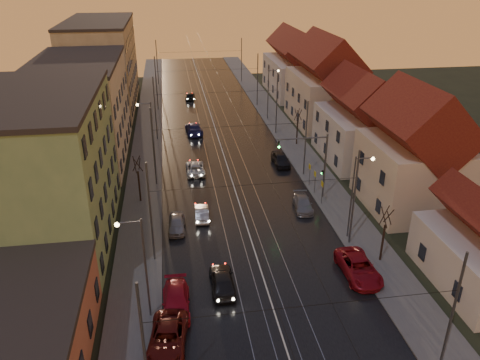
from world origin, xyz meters
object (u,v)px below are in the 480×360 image
driving_car_2 (195,168)px  parked_right_1 (303,204)px  parked_left_2 (176,301)px  driving_car_3 (194,128)px  street_lamp_2 (150,127)px  driving_car_1 (202,213)px  street_lamp_3 (270,89)px  traffic_light_mast (316,159)px  parked_right_0 (359,268)px  parked_right_2 (281,159)px  street_lamp_0 (140,260)px  parked_left_3 (177,224)px  driving_car_4 (190,96)px  parked_left_1 (168,338)px  street_lamp_1 (356,189)px  driving_car_0 (222,280)px

driving_car_2 → parked_right_1: bearing=133.5°
parked_left_2 → parked_right_1: bearing=46.5°
driving_car_3 → driving_car_2: bearing=82.7°
street_lamp_2 → parked_right_1: street_lamp_2 is taller
driving_car_1 → street_lamp_3: bearing=-110.8°
traffic_light_mast → parked_right_0: size_ratio=1.33×
parked_left_2 → parked_right_2: bearing=62.6°
street_lamp_0 → driving_car_1: size_ratio=2.14×
driving_car_1 → parked_left_2: bearing=80.1°
parked_right_0 → parked_right_2: parked_right_0 is taller
parked_left_3 → parked_right_0: size_ratio=0.71×
driving_car_4 → parked_left_1: size_ratio=0.74×
driving_car_2 → driving_car_3: 14.31m
parked_left_1 → parked_left_2: parked_left_1 is taller
street_lamp_2 → street_lamp_3: (18.21, 16.00, 0.00)m
driving_car_1 → driving_car_3: 25.39m
street_lamp_1 → parked_left_3: bearing=166.7°
street_lamp_0 → parked_right_1: bearing=42.2°
street_lamp_1 → driving_car_2: size_ratio=1.74×
driving_car_3 → street_lamp_1: bearing=107.5°
driving_car_1 → parked_left_1: size_ratio=0.72×
street_lamp_0 → parked_left_1: size_ratio=1.54×
street_lamp_3 → parked_left_2: (-16.06, -43.49, -4.18)m
parked_left_1 → parked_right_0: 16.16m
street_lamp_2 → parked_left_2: street_lamp_2 is taller
street_lamp_0 → driving_car_1: 15.03m
street_lamp_1 → street_lamp_2: 27.05m
parked_right_1 → driving_car_2: bearing=139.6°
parked_left_1 → street_lamp_2: bearing=100.3°
street_lamp_1 → parked_left_1: size_ratio=1.54×
street_lamp_0 → parked_right_1: size_ratio=1.91×
driving_car_1 → parked_left_3: bearing=38.4°
traffic_light_mast → parked_left_2: (-14.95, -15.49, -3.90)m
parked_left_3 → driving_car_4: bearing=88.0°
street_lamp_0 → traffic_light_mast: bearing=43.1°
parked_left_3 → parked_left_1: bearing=-91.2°
driving_car_0 → parked_left_2: driving_car_0 is taller
street_lamp_1 → parked_right_2: size_ratio=1.82×
driving_car_0 → driving_car_3: size_ratio=0.83×
street_lamp_2 → parked_right_0: size_ratio=1.47×
driving_car_3 → street_lamp_3: bearing=-162.0°
street_lamp_0 → traffic_light_mast: 23.42m
parked_left_3 → street_lamp_0: bearing=-99.4°
street_lamp_3 → parked_right_2: (-2.50, -18.56, -4.14)m
driving_car_0 → driving_car_4: driving_car_0 is taller
street_lamp_3 → parked_right_0: 41.85m
parked_left_1 → parked_right_1: size_ratio=1.24×
parked_right_0 → parked_right_1: size_ratio=1.29×
street_lamp_3 → parked_left_1: 50.15m
driving_car_0 → driving_car_1: bearing=-86.0°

